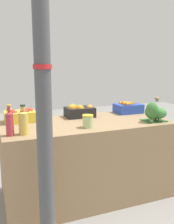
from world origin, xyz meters
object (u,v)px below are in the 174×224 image
at_px(carrot_crate, 128,108).
at_px(juice_bottle_ruby, 10,123).
at_px(apple_crate, 21,115).
at_px(pickle_jar, 88,121).
at_px(broccoli_pile, 154,112).
at_px(sparrow_bird, 157,99).
at_px(orange_crate, 79,111).
at_px(juice_bottle_golden, 23,122).
at_px(support_pole, 43,71).

distance_m(carrot_crate, juice_bottle_ruby, 1.48).
distance_m(apple_crate, pickle_jar, 0.72).
bearing_deg(broccoli_pile, apple_crate, 158.06).
xyz_separation_m(carrot_crate, sparrow_bird, (0.03, -0.49, 0.17)).
height_order(carrot_crate, pickle_jar, carrot_crate).
bearing_deg(carrot_crate, sparrow_bird, -86.35).
bearing_deg(carrot_crate, apple_crate, 179.91).
xyz_separation_m(orange_crate, juice_bottle_golden, (-0.66, -0.48, 0.04)).
distance_m(apple_crate, juice_bottle_golden, 0.49).
height_order(orange_crate, sparrow_bird, sparrow_bird).
bearing_deg(pickle_jar, support_pole, -138.22).
height_order(apple_crate, juice_bottle_ruby, juice_bottle_ruby).
bearing_deg(apple_crate, carrot_crate, -0.09).
distance_m(carrot_crate, juice_bottle_golden, 1.38).
bearing_deg(juice_bottle_ruby, broccoli_pile, -0.69).
relative_size(carrot_crate, juice_bottle_golden, 1.21).
bearing_deg(carrot_crate, orange_crate, -179.76).
xyz_separation_m(support_pole, juice_bottle_ruby, (-0.19, 0.43, -0.42)).
distance_m(support_pole, pickle_jar, 0.82).
xyz_separation_m(broccoli_pile, sparrow_bird, (0.03, 0.01, 0.13)).
distance_m(apple_crate, sparrow_bird, 1.39).
relative_size(carrot_crate, pickle_jar, 2.57).
bearing_deg(support_pole, pickle_jar, 41.78).
height_order(broccoli_pile, sparrow_bird, sparrow_bird).
bearing_deg(orange_crate, juice_bottle_ruby, -148.01).
relative_size(support_pole, orange_crate, 8.72).
distance_m(apple_crate, juice_bottle_ruby, 0.51).
distance_m(apple_crate, broccoli_pile, 1.35).
distance_m(support_pole, sparrow_bird, 1.34).
height_order(apple_crate, broccoli_pile, broccoli_pile).
height_order(carrot_crate, juice_bottle_golden, juice_bottle_golden).
relative_size(apple_crate, pickle_jar, 2.57).
relative_size(apple_crate, orange_crate, 1.00).
height_order(carrot_crate, sparrow_bird, sparrow_bird).
bearing_deg(juice_bottle_golden, orange_crate, 36.04).
height_order(support_pole, sparrow_bird, support_pole).
distance_m(support_pole, juice_bottle_ruby, 0.63).
relative_size(support_pole, sparrow_bird, 22.50).
relative_size(pickle_jar, sparrow_bird, 1.00).
distance_m(orange_crate, sparrow_bird, 0.84).
height_order(juice_bottle_golden, pickle_jar, juice_bottle_golden).
bearing_deg(orange_crate, sparrow_bird, -36.65).
xyz_separation_m(support_pole, orange_crate, (0.58, 0.91, -0.47)).
bearing_deg(juice_bottle_ruby, support_pole, -65.81).
xyz_separation_m(apple_crate, pickle_jar, (0.54, -0.47, -0.01)).
distance_m(broccoli_pile, sparrow_bird, 0.14).
bearing_deg(sparrow_bird, juice_bottle_golden, -35.40).
bearing_deg(juice_bottle_ruby, juice_bottle_golden, 0.00).
distance_m(apple_crate, orange_crate, 0.63).
relative_size(apple_crate, carrot_crate, 1.00).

